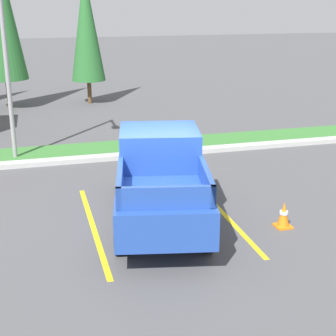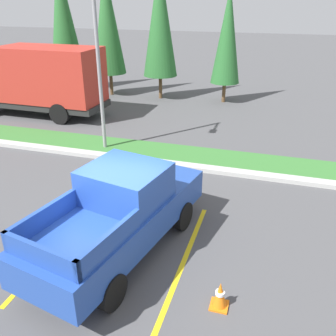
# 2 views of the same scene
# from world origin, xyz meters

# --- Properties ---
(ground_plane) EXTENTS (120.00, 120.00, 0.00)m
(ground_plane) POSITION_xyz_m (0.00, 0.00, 0.00)
(ground_plane) COLOR #4C4C4F
(parking_line_near) EXTENTS (0.12, 4.80, 0.01)m
(parking_line_near) POSITION_xyz_m (-1.43, 0.00, 0.00)
(parking_line_near) COLOR yellow
(parking_line_near) RESTS_ON ground
(parking_line_far) EXTENTS (0.12, 4.80, 0.01)m
(parking_line_far) POSITION_xyz_m (1.67, 0.00, 0.00)
(parking_line_far) COLOR yellow
(parking_line_far) RESTS_ON ground
(curb_strip) EXTENTS (56.00, 0.40, 0.15)m
(curb_strip) POSITION_xyz_m (0.00, 5.00, 0.07)
(curb_strip) COLOR #B2B2AD
(curb_strip) RESTS_ON ground
(grass_median) EXTENTS (56.00, 1.80, 0.06)m
(grass_median) POSITION_xyz_m (0.00, 6.10, 0.03)
(grass_median) COLOR #387533
(grass_median) RESTS_ON ground
(pickup_truck_main) EXTENTS (2.92, 5.50, 2.10)m
(pickup_truck_main) POSITION_xyz_m (0.13, 0.05, 1.04)
(pickup_truck_main) COLOR black
(pickup_truck_main) RESTS_ON ground
(cargo_truck_distant) EXTENTS (6.83, 2.58, 3.40)m
(cargo_truck_distant) POSITION_xyz_m (-8.22, 9.26, 1.85)
(cargo_truck_distant) COLOR black
(cargo_truck_distant) RESTS_ON ground
(street_light) EXTENTS (0.24, 1.49, 6.87)m
(street_light) POSITION_xyz_m (-3.16, 5.75, 3.99)
(street_light) COLOR gray
(street_light) RESTS_ON ground
(cypress_tree_leftmost) EXTENTS (2.02, 2.02, 7.78)m
(cypress_tree_leftmost) POSITION_xyz_m (-9.84, 14.64, 4.58)
(cypress_tree_leftmost) COLOR brown
(cypress_tree_leftmost) RESTS_ON ground
(cypress_tree_left_inner) EXTENTS (1.92, 1.92, 7.40)m
(cypress_tree_left_inner) POSITION_xyz_m (-6.68, 14.20, 4.36)
(cypress_tree_left_inner) COLOR brown
(cypress_tree_left_inner) RESTS_ON ground
(cypress_tree_center) EXTENTS (1.96, 1.96, 7.54)m
(cypress_tree_center) POSITION_xyz_m (-3.48, 14.22, 4.44)
(cypress_tree_center) COLOR brown
(cypress_tree_center) RESTS_ON ground
(cypress_tree_right_inner) EXTENTS (1.62, 1.62, 6.22)m
(cypress_tree_right_inner) POSITION_xyz_m (0.29, 14.47, 3.66)
(cypress_tree_right_inner) COLOR brown
(cypress_tree_right_inner) RESTS_ON ground
(traffic_cone) EXTENTS (0.36, 0.36, 0.60)m
(traffic_cone) POSITION_xyz_m (2.69, -1.09, 0.29)
(traffic_cone) COLOR orange
(traffic_cone) RESTS_ON ground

